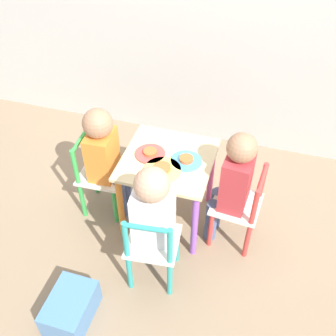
{
  "coord_description": "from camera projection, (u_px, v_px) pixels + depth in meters",
  "views": [
    {
      "loc": [
        0.46,
        -1.54,
        1.91
      ],
      "look_at": [
        0.0,
        0.0,
        0.42
      ],
      "focal_mm": 42.0,
      "sensor_mm": 36.0,
      "label": 1
    }
  ],
  "objects": [
    {
      "name": "ground_plane",
      "position": [
        168.0,
        217.0,
        2.48
      ],
      "size": [
        6.0,
        6.0,
        0.0
      ],
      "primitive_type": "plane",
      "color": "#8C755B"
    },
    {
      "name": "child_right",
      "position": [
        233.0,
        181.0,
        2.07
      ],
      "size": [
        0.22,
        0.21,
        0.76
      ],
      "rotation": [
        0.0,
        0.0,
        -1.65
      ],
      "color": "#4C608E",
      "rests_on": "ground_plane"
    },
    {
      "name": "child_left",
      "position": [
        105.0,
        153.0,
        2.24
      ],
      "size": [
        0.22,
        0.21,
        0.75
      ],
      "rotation": [
        0.0,
        0.0,
        -4.66
      ],
      "color": "#4C608E",
      "rests_on": "ground_plane"
    },
    {
      "name": "plate_front",
      "position": [
        162.0,
        169.0,
        2.07
      ],
      "size": [
        0.2,
        0.2,
        0.03
      ],
      "color": "#EADB66",
      "rests_on": "kids_table"
    },
    {
      "name": "child_front",
      "position": [
        154.0,
        213.0,
        1.9
      ],
      "size": [
        0.21,
        0.22,
        0.76
      ],
      "rotation": [
        0.0,
        0.0,
        -3.04
      ],
      "color": "#4C608E",
      "rests_on": "ground_plane"
    },
    {
      "name": "chair_green",
      "position": [
        99.0,
        176.0,
        2.38
      ],
      "size": [
        0.27,
        0.27,
        0.53
      ],
      "rotation": [
        0.0,
        0.0,
        -4.66
      ],
      "color": "silver",
      "rests_on": "ground_plane"
    },
    {
      "name": "plate_right",
      "position": [
        186.0,
        160.0,
        2.12
      ],
      "size": [
        0.17,
        0.17,
        0.03
      ],
      "color": "#4C9EE0",
      "rests_on": "kids_table"
    },
    {
      "name": "chair_red",
      "position": [
        240.0,
        208.0,
        2.19
      ],
      "size": [
        0.28,
        0.28,
        0.53
      ],
      "rotation": [
        0.0,
        0.0,
        -1.65
      ],
      "color": "silver",
      "rests_on": "ground_plane"
    },
    {
      "name": "chair_teal",
      "position": [
        152.0,
        247.0,
        1.99
      ],
      "size": [
        0.29,
        0.29,
        0.53
      ],
      "rotation": [
        0.0,
        0.0,
        -3.04
      ],
      "color": "silver",
      "rests_on": "ground_plane"
    },
    {
      "name": "kids_table",
      "position": [
        168.0,
        170.0,
        2.21
      ],
      "size": [
        0.49,
        0.49,
        0.5
      ],
      "color": "beige",
      "rests_on": "ground_plane"
    },
    {
      "name": "plate_left",
      "position": [
        150.0,
        153.0,
        2.16
      ],
      "size": [
        0.17,
        0.17,
        0.03
      ],
      "color": "#E54C47",
      "rests_on": "kids_table"
    },
    {
      "name": "storage_bin",
      "position": [
        71.0,
        308.0,
        1.94
      ],
      "size": [
        0.2,
        0.28,
        0.16
      ],
      "color": "#4C7FB7",
      "rests_on": "ground_plane"
    }
  ]
}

